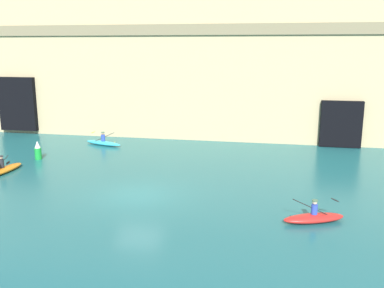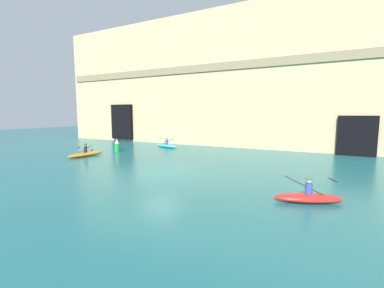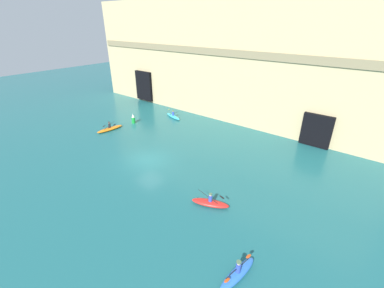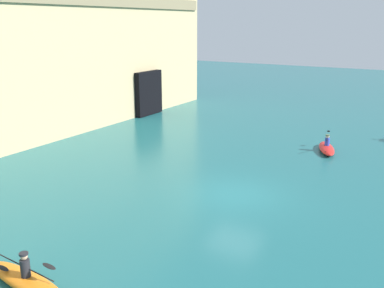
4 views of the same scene
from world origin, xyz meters
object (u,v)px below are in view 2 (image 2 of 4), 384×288
object	(u,v)px
kayak_red	(308,197)
marker_buoy	(117,146)
kayak_cyan	(167,146)
kayak_orange	(86,154)

from	to	relation	value
kayak_red	marker_buoy	size ratio (longest dim) A/B	2.25
kayak_cyan	kayak_orange	world-z (taller)	kayak_cyan
kayak_red	marker_buoy	bearing A→B (deg)	135.40
kayak_orange	kayak_red	size ratio (longest dim) A/B	1.20
kayak_cyan	marker_buoy	distance (m)	5.75
kayak_cyan	kayak_orange	distance (m)	9.13
kayak_cyan	marker_buoy	bearing A→B (deg)	78.23
marker_buoy	kayak_red	bearing A→B (deg)	-22.84
kayak_orange	kayak_red	bearing A→B (deg)	82.05
kayak_orange	kayak_red	xyz separation A→B (m)	(18.55, -4.11, 0.01)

